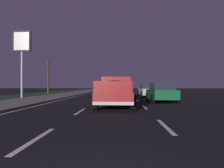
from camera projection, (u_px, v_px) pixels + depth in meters
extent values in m
plane|color=black|center=(119.00, 95.00, 29.35)|extent=(144.00, 144.00, 0.00)
cube|color=slate|center=(68.00, 94.00, 29.69)|extent=(108.00, 4.00, 0.12)
cube|color=#1E3819|center=(35.00, 94.00, 29.92)|extent=(108.00, 6.00, 0.01)
cube|color=silver|center=(165.00, 126.00, 6.51)|extent=(2.40, 0.14, 0.01)
cube|color=silver|center=(144.00, 107.00, 12.39)|extent=(2.40, 0.14, 0.01)
cube|color=silver|center=(137.00, 100.00, 18.01)|extent=(2.40, 0.14, 0.01)
cube|color=silver|center=(133.00, 97.00, 23.86)|extent=(2.40, 0.14, 0.01)
cube|color=silver|center=(131.00, 94.00, 29.67)|extent=(2.40, 0.14, 0.01)
cube|color=silver|center=(130.00, 93.00, 34.78)|extent=(2.40, 0.14, 0.01)
cube|color=silver|center=(128.00, 92.00, 40.69)|extent=(2.40, 0.14, 0.01)
cube|color=silver|center=(127.00, 91.00, 46.76)|extent=(2.40, 0.14, 0.01)
cube|color=silver|center=(127.00, 91.00, 52.12)|extent=(2.40, 0.14, 0.01)
cube|color=silver|center=(126.00, 90.00, 58.91)|extent=(2.40, 0.14, 0.01)
cube|color=silver|center=(126.00, 90.00, 64.64)|extent=(2.40, 0.14, 0.01)
cube|color=silver|center=(125.00, 89.00, 71.37)|extent=(2.40, 0.14, 0.01)
cube|color=silver|center=(125.00, 89.00, 78.27)|extent=(2.40, 0.14, 0.01)
cube|color=silver|center=(36.00, 139.00, 4.92)|extent=(2.40, 0.14, 0.01)
cube|color=silver|center=(80.00, 111.00, 10.26)|extent=(2.40, 0.14, 0.01)
cube|color=silver|center=(96.00, 102.00, 16.38)|extent=(2.40, 0.14, 0.01)
cube|color=silver|center=(102.00, 97.00, 22.24)|extent=(2.40, 0.14, 0.01)
cube|color=silver|center=(107.00, 95.00, 28.80)|extent=(2.40, 0.14, 0.01)
cube|color=silver|center=(109.00, 93.00, 34.14)|extent=(2.40, 0.14, 0.01)
cube|color=silver|center=(111.00, 92.00, 39.79)|extent=(2.40, 0.14, 0.01)
cube|color=silver|center=(112.00, 91.00, 45.30)|extent=(2.40, 0.14, 0.01)
cube|color=silver|center=(113.00, 91.00, 51.52)|extent=(2.40, 0.14, 0.01)
cube|color=silver|center=(114.00, 90.00, 57.12)|extent=(2.40, 0.14, 0.01)
cube|color=silver|center=(115.00, 90.00, 63.98)|extent=(2.40, 0.14, 0.01)
cube|color=silver|center=(115.00, 89.00, 69.00)|extent=(2.40, 0.14, 0.01)
cube|color=silver|center=(116.00, 89.00, 75.57)|extent=(2.40, 0.14, 0.01)
cube|color=silver|center=(116.00, 89.00, 81.16)|extent=(2.40, 0.14, 0.01)
cube|color=silver|center=(84.00, 95.00, 29.59)|extent=(108.00, 0.14, 0.01)
cube|color=maroon|center=(116.00, 96.00, 12.42)|extent=(5.44, 2.12, 0.60)
cube|color=maroon|center=(117.00, 84.00, 13.61)|extent=(2.20, 1.89, 0.90)
cube|color=#1E2833|center=(116.00, 83.00, 12.57)|extent=(0.07, 1.44, 0.50)
cube|color=maroon|center=(98.00, 87.00, 11.41)|extent=(3.03, 0.15, 0.56)
cube|color=maroon|center=(132.00, 87.00, 11.29)|extent=(3.03, 0.15, 0.56)
cube|color=maroon|center=(113.00, 87.00, 9.77)|extent=(0.12, 1.88, 0.56)
cube|color=silver|center=(113.00, 103.00, 9.77)|extent=(0.16, 2.00, 0.16)
cube|color=red|center=(97.00, 83.00, 9.84)|extent=(0.06, 0.14, 0.20)
cube|color=red|center=(130.00, 83.00, 9.73)|extent=(0.06, 0.14, 0.20)
ellipsoid|color=#232833|center=(115.00, 86.00, 11.35)|extent=(2.63, 1.58, 0.64)
sphere|color=silver|center=(109.00, 88.00, 11.87)|extent=(0.40, 0.40, 0.40)
sphere|color=beige|center=(120.00, 89.00, 10.73)|extent=(0.34, 0.34, 0.34)
cylinder|color=black|center=(103.00, 98.00, 14.27)|extent=(0.84, 0.28, 0.84)
cylinder|color=black|center=(131.00, 98.00, 14.13)|extent=(0.84, 0.28, 0.84)
cylinder|color=black|center=(95.00, 102.00, 10.71)|extent=(0.84, 0.28, 0.84)
cylinder|color=black|center=(133.00, 103.00, 10.57)|extent=(0.84, 0.28, 0.84)
cube|color=#B2B5BA|center=(148.00, 92.00, 23.14)|extent=(4.45, 1.92, 0.70)
cube|color=#1E2833|center=(148.00, 86.00, 22.90)|extent=(2.51, 1.65, 0.56)
cylinder|color=black|center=(139.00, 94.00, 24.66)|extent=(0.68, 0.22, 0.68)
cylinder|color=black|center=(153.00, 94.00, 24.62)|extent=(0.68, 0.22, 0.68)
cylinder|color=black|center=(142.00, 95.00, 21.66)|extent=(0.68, 0.22, 0.68)
cylinder|color=black|center=(159.00, 95.00, 21.63)|extent=(0.68, 0.22, 0.68)
cube|color=red|center=(151.00, 92.00, 21.00)|extent=(0.12, 1.51, 0.10)
cube|color=black|center=(118.00, 92.00, 19.99)|extent=(4.45, 1.92, 0.70)
cube|color=#1E2833|center=(118.00, 86.00, 19.74)|extent=(2.51, 1.65, 0.56)
cylinder|color=black|center=(111.00, 95.00, 21.54)|extent=(0.68, 0.22, 0.68)
cylinder|color=black|center=(127.00, 95.00, 21.41)|extent=(0.68, 0.22, 0.68)
cylinder|color=black|center=(108.00, 96.00, 18.56)|extent=(0.68, 0.22, 0.68)
cylinder|color=black|center=(127.00, 96.00, 18.43)|extent=(0.68, 0.22, 0.68)
cube|color=red|center=(117.00, 93.00, 17.84)|extent=(0.12, 1.51, 0.10)
cube|color=#14592D|center=(161.00, 94.00, 16.48)|extent=(4.42, 1.86, 0.70)
cube|color=#1E2833|center=(162.00, 86.00, 16.24)|extent=(2.49, 1.62, 0.56)
cylinder|color=black|center=(147.00, 96.00, 18.01)|extent=(0.68, 0.22, 0.68)
cylinder|color=black|center=(168.00, 97.00, 17.95)|extent=(0.68, 0.22, 0.68)
cylinder|color=black|center=(153.00, 99.00, 15.02)|extent=(0.68, 0.22, 0.68)
cylinder|color=black|center=(177.00, 99.00, 14.96)|extent=(0.68, 0.22, 0.68)
cube|color=red|center=(167.00, 95.00, 14.34)|extent=(0.10, 1.51, 0.10)
cylinder|color=#99999E|center=(22.00, 64.00, 21.11)|extent=(0.24, 0.24, 7.05)
cube|color=black|center=(22.00, 41.00, 21.13)|extent=(0.24, 1.90, 2.20)
cube|color=silver|center=(21.00, 41.00, 21.00)|extent=(0.04, 1.60, 1.87)
cylinder|color=#423323|center=(48.00, 77.00, 33.82)|extent=(0.28, 0.28, 5.65)
cylinder|color=#423323|center=(46.00, 70.00, 33.43)|extent=(0.88, 0.64, 1.33)
cylinder|color=#423323|center=(49.00, 63.00, 34.27)|extent=(0.96, 0.22, 1.38)
cylinder|color=#423323|center=(51.00, 62.00, 34.09)|extent=(0.58, 0.84, 1.00)
cylinder|color=#423323|center=(46.00, 63.00, 34.02)|extent=(0.41, 0.83, 1.16)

